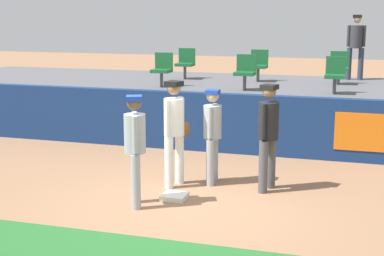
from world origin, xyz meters
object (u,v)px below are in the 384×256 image
object	(u,v)px
seat_front_right	(335,73)
player_fielder_home	(175,126)
first_base	(174,196)
seat_back_left	(186,62)
seat_front_left	(162,68)
seat_back_center	(259,64)
player_umpire	(268,130)
seat_front_center	(245,70)
player_coach_visitor	(135,143)
spectator_capped	(356,42)
player_runner_visitor	(212,130)
seat_back_right	(339,66)

from	to	relation	value
seat_front_right	player_fielder_home	bearing A→B (deg)	-121.25
first_base	player_fielder_home	bearing A→B (deg)	107.89
seat_back_left	seat_front_left	distance (m)	1.80
seat_front_right	seat_back_center	distance (m)	2.76
player_umpire	seat_back_center	size ratio (longest dim) A/B	2.19
seat_front_center	first_base	bearing A→B (deg)	-92.10
player_coach_visitor	seat_back_left	bearing A→B (deg)	168.14
spectator_capped	player_fielder_home	bearing A→B (deg)	66.41
player_coach_visitor	spectator_capped	bearing A→B (deg)	136.27
player_coach_visitor	player_umpire	world-z (taller)	player_umpire
first_base	spectator_capped	xyz separation A→B (m)	(2.62, 7.71, 2.17)
seat_front_left	player_umpire	bearing A→B (deg)	-49.67
seat_front_right	spectator_capped	bearing A→B (deg)	82.84
player_runner_visitor	seat_front_center	size ratio (longest dim) A/B	2.02
seat_back_left	seat_front_right	bearing A→B (deg)	-23.53
first_base	seat_front_center	size ratio (longest dim) A/B	0.48
seat_front_right	seat_front_center	size ratio (longest dim) A/B	1.00
player_umpire	seat_front_center	size ratio (longest dim) A/B	2.19
first_base	seat_front_right	xyz separation A→B (m)	(2.25, 4.80, 1.63)
player_umpire	seat_front_right	size ratio (longest dim) A/B	2.19
seat_front_center	seat_front_right	bearing A→B (deg)	-0.01
spectator_capped	seat_back_center	bearing A→B (deg)	22.97
spectator_capped	seat_back_left	bearing A→B (deg)	12.44
player_umpire	seat_back_left	world-z (taller)	seat_back_left
seat_back_right	seat_back_left	bearing A→B (deg)	-180.00
seat_back_right	seat_front_left	world-z (taller)	same
seat_back_left	spectator_capped	bearing A→B (deg)	13.90
player_runner_visitor	seat_back_center	size ratio (longest dim) A/B	2.02
seat_back_center	seat_front_center	distance (m)	1.80
seat_front_right	seat_front_left	world-z (taller)	same
seat_back_left	player_coach_visitor	bearing A→B (deg)	-78.82
player_umpire	seat_front_center	world-z (taller)	seat_front_center
player_umpire	player_coach_visitor	bearing A→B (deg)	-38.18
spectator_capped	player_runner_visitor	bearing A→B (deg)	69.91
seat_back_left	seat_front_center	size ratio (longest dim) A/B	1.00
player_runner_visitor	spectator_capped	xyz separation A→B (m)	(2.25, 6.68, 1.23)
player_runner_visitor	seat_front_left	xyz separation A→B (m)	(-2.29, 3.76, 0.68)
player_runner_visitor	player_umpire	world-z (taller)	player_umpire
player_fielder_home	player_runner_visitor	world-z (taller)	player_fielder_home
seat_back_right	seat_front_center	size ratio (longest dim) A/B	1.00
seat_back_right	player_runner_visitor	bearing A→B (deg)	-108.74
player_umpire	seat_front_center	xyz separation A→B (m)	(-1.20, 3.89, 0.60)
seat_front_center	spectator_capped	bearing A→B (deg)	50.01
player_coach_visitor	seat_front_right	size ratio (longest dim) A/B	2.11
seat_front_left	first_base	bearing A→B (deg)	-68.18
seat_back_left	spectator_capped	distance (m)	4.67
first_base	spectator_capped	bearing A→B (deg)	71.23
seat_back_left	seat_back_right	bearing A→B (deg)	0.00
player_umpire	first_base	bearing A→B (deg)	-41.83
player_umpire	spectator_capped	size ratio (longest dim) A/B	1.05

